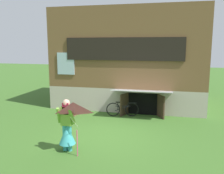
% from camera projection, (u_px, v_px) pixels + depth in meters
% --- Properties ---
extents(ground_plane, '(60.00, 60.00, 0.00)m').
position_uv_depth(ground_plane, '(108.00, 135.00, 9.16)').
color(ground_plane, '#386023').
extents(log_house, '(7.82, 5.72, 5.17)m').
position_uv_depth(log_house, '(131.00, 58.00, 13.79)').
color(log_house, '#ADA393').
rests_on(log_house, ground_plane).
extents(person, '(0.61, 0.53, 1.67)m').
position_uv_depth(person, '(67.00, 129.00, 7.66)').
color(person, teal).
rests_on(person, ground_plane).
extents(kite, '(1.02, 1.00, 1.62)m').
position_uv_depth(kite, '(73.00, 116.00, 6.95)').
color(kite, '#E54C7F').
rests_on(kite, ground_plane).
extents(bicycle_black, '(1.51, 0.38, 0.70)m').
position_uv_depth(bicycle_black, '(122.00, 109.00, 11.45)').
color(bicycle_black, black).
rests_on(bicycle_black, ground_plane).
extents(wooden_crate, '(0.51, 0.43, 0.33)m').
position_uv_depth(wooden_crate, '(71.00, 112.00, 11.68)').
color(wooden_crate, brown).
rests_on(wooden_crate, ground_plane).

